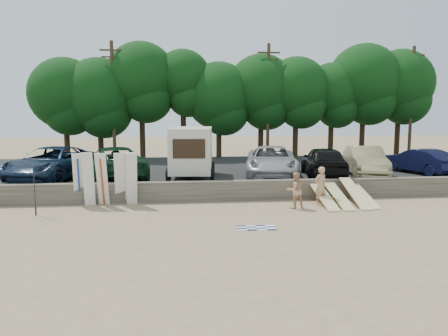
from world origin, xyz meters
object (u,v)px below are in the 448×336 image
Objects in this scene: box_trailer at (192,150)px; car_2 at (272,161)px; car_5 at (419,161)px; beach_umbrella at (36,189)px; car_3 at (324,162)px; car_4 at (365,161)px; car_0 at (51,163)px; cooler at (327,198)px; beachgoer_b at (295,190)px; car_1 at (115,162)px; beachgoer_a at (320,186)px.

car_2 is (4.65, 0.23, -0.72)m from box_trailer.
car_5 is 1.81× the size of beach_umbrella.
car_3 is 2.59m from car_4.
car_0 is 14.89m from cooler.
car_4 is at bearing -165.75° from car_3.
car_2 is 2.47× the size of beach_umbrella.
beach_umbrella is at bearing -10.84° from beachgoer_b.
car_4 is (2.58, 0.21, -0.04)m from car_3.
beachgoer_a is at bearing 139.71° from car_1.
car_3 reaches higher than car_5.
car_3 is 3.10× the size of beachgoer_b.
box_trailer is 0.75× the size of car_2.
beachgoer_b is at bearing -131.08° from cooler.
car_5 is at bearing 11.36° from car_2.
box_trailer reaches higher than car_4.
car_4 reaches higher than beachgoer_a.
car_1 is 10.50m from beachgoer_b.
car_3 reaches higher than car_4.
car_0 is at bearing -35.63° from beachgoer_b.
car_5 reaches higher than beachgoer_a.
beachgoer_b is (12.19, -5.54, -0.75)m from car_0.
car_3 is 1.15× the size of car_5.
beachgoer_b is 0.67× the size of beach_umbrella.
cooler is at bearing -0.77° from car_0.
car_1 is 1.23× the size of car_3.
car_2 is (12.34, 0.06, -0.03)m from car_0.
beachgoer_a reaches higher than cooler.
cooler is at bearing -122.51° from car_4.
car_2 is 2.95m from car_3.
car_3 reaches higher than cooler.
car_2 is 4.72m from cooler.
car_1 is 8.95m from car_2.
box_trailer is at bearing 38.51° from beach_umbrella.
car_1 is 1.24× the size of car_4.
car_3 is at bearing 12.07° from car_0.
car_2 reaches higher than car_5.
cooler is (2.07, 1.52, -0.68)m from beachgoer_b.
box_trailer is 1.85× the size of beach_umbrella.
beachgoer_b is (4.51, -5.37, -1.44)m from box_trailer.
beach_umbrella is (-6.83, -5.44, -1.16)m from box_trailer.
car_0 is 5.69m from beach_umbrella.
box_trailer reaches higher than car_5.
box_trailer is 7.91m from cooler.
car_3 reaches higher than beachgoer_a.
car_4 is (5.42, -0.61, -0.01)m from car_2.
beachgoer_a is 1.53m from beachgoer_b.
car_3 is 2.84× the size of beachgoer_a.
car_3 reaches higher than beach_umbrella.
car_0 reaches higher than car_5.
box_trailer is 0.90× the size of car_4.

